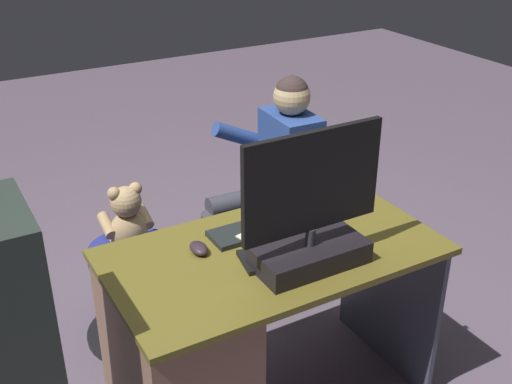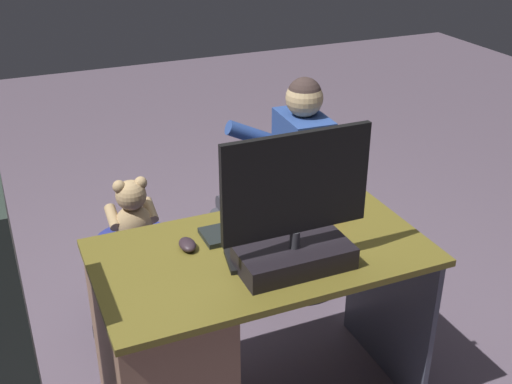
# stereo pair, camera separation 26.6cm
# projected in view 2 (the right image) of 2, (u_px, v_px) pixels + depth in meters

# --- Properties ---
(ground_plane) EXTENTS (10.00, 10.00, 0.00)m
(ground_plane) POSITION_uv_depth(u_px,v_px,m) (232.00, 353.00, 2.95)
(ground_plane) COLOR #5D4F5E
(desk) EXTENTS (1.22, 0.68, 0.75)m
(desk) POSITION_uv_depth(u_px,v_px,m) (184.00, 346.00, 2.39)
(desk) COLOR brown
(desk) RESTS_ON ground_plane
(monitor) EXTENTS (0.53, 0.20, 0.50)m
(monitor) POSITION_uv_depth(u_px,v_px,m) (295.00, 226.00, 2.16)
(monitor) COLOR black
(monitor) RESTS_ON desk
(keyboard) EXTENTS (0.42, 0.14, 0.02)m
(keyboard) POSITION_uv_depth(u_px,v_px,m) (255.00, 228.00, 2.46)
(keyboard) COLOR black
(keyboard) RESTS_ON desk
(computer_mouse) EXTENTS (0.06, 0.10, 0.04)m
(computer_mouse) POSITION_uv_depth(u_px,v_px,m) (187.00, 245.00, 2.34)
(computer_mouse) COLOR #2E2229
(computer_mouse) RESTS_ON desk
(cup) EXTENTS (0.07, 0.07, 0.10)m
(cup) POSITION_uv_depth(u_px,v_px,m) (336.00, 205.00, 2.54)
(cup) COLOR red
(cup) RESTS_ON desk
(tv_remote) EXTENTS (0.07, 0.16, 0.02)m
(tv_remote) POSITION_uv_depth(u_px,v_px,m) (233.00, 261.00, 2.25)
(tv_remote) COLOR black
(tv_remote) RESTS_ON desk
(notebook_binder) EXTENTS (0.29, 0.34, 0.02)m
(notebook_binder) POSITION_uv_depth(u_px,v_px,m) (274.00, 245.00, 2.35)
(notebook_binder) COLOR beige
(notebook_binder) RESTS_ON desk
(office_chair_teddy) EXTENTS (0.49, 0.49, 0.48)m
(office_chair_teddy) POSITION_uv_depth(u_px,v_px,m) (139.00, 278.00, 3.01)
(office_chair_teddy) COLOR black
(office_chair_teddy) RESTS_ON ground_plane
(teddy_bear) EXTENTS (0.22, 0.22, 0.31)m
(teddy_bear) POSITION_uv_depth(u_px,v_px,m) (132.00, 213.00, 2.87)
(teddy_bear) COLOR tan
(teddy_bear) RESTS_ON office_chair_teddy
(visitor_chair) EXTENTS (0.47, 0.47, 0.48)m
(visitor_chair) POSITION_uv_depth(u_px,v_px,m) (299.00, 237.00, 3.35)
(visitor_chair) COLOR black
(visitor_chair) RESTS_ON ground_plane
(person) EXTENTS (0.57, 0.49, 1.13)m
(person) POSITION_uv_depth(u_px,v_px,m) (284.00, 172.00, 3.13)
(person) COLOR navy
(person) RESTS_ON ground_plane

